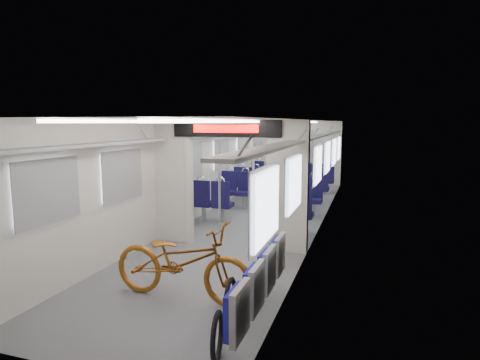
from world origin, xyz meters
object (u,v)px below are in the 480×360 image
at_px(bike_hoop_b, 230,302).
at_px(seat_bay_near_left, 225,193).
at_px(flip_bench, 261,278).
at_px(seat_bay_near_right, 297,201).
at_px(bike_hoop_a, 217,339).
at_px(bike_hoop_c, 259,278).
at_px(seat_bay_far_left, 257,178).
at_px(stanchion_near_left, 219,180).
at_px(bicycle, 182,261).
at_px(seat_bay_far_right, 317,181).
at_px(stanchion_near_right, 253,180).
at_px(stanchion_far_left, 267,163).
at_px(stanchion_far_right, 282,165).

relative_size(bike_hoop_b, seat_bay_near_left, 0.26).
distance_m(flip_bench, seat_bay_near_right, 4.71).
relative_size(bike_hoop_a, bike_hoop_c, 0.93).
height_order(bike_hoop_b, seat_bay_far_left, seat_bay_far_left).
distance_m(seat_bay_near_left, stanchion_near_left, 2.20).
relative_size(flip_bench, bike_hoop_c, 3.97).
height_order(bicycle, seat_bay_far_right, seat_bay_far_right).
bearing_deg(bike_hoop_c, stanchion_near_right, 107.86).
relative_size(bike_hoop_a, stanchion_near_left, 0.21).
bearing_deg(stanchion_near_right, seat_bay_near_left, 124.73).
relative_size(stanchion_far_left, stanchion_far_right, 1.00).
bearing_deg(seat_bay_near_right, bicycle, -99.65).
distance_m(bike_hoop_c, seat_bay_near_right, 3.89).
bearing_deg(bike_hoop_c, bike_hoop_a, -89.92).
bearing_deg(bike_hoop_a, stanchion_near_left, 110.46).
bearing_deg(bike_hoop_b, stanchion_far_right, 96.75).
relative_size(seat_bay_near_left, stanchion_near_right, 0.86).
distance_m(bicycle, seat_bay_near_left, 4.86).
distance_m(flip_bench, bike_hoop_b, 0.51).
bearing_deg(stanchion_near_right, stanchion_far_left, 99.45).
bearing_deg(stanchion_near_right, stanchion_near_left, -157.76).
distance_m(flip_bench, bike_hoop_a, 0.83).
xyz_separation_m(seat_bay_far_left, stanchion_far_left, (0.68, -1.43, 0.62)).
relative_size(stanchion_near_left, stanchion_far_right, 1.00).
height_order(bike_hoop_c, seat_bay_far_right, seat_bay_far_right).
bearing_deg(seat_bay_far_left, bike_hoop_c, -74.23).
height_order(flip_bench, bike_hoop_b, flip_bench).
bearing_deg(bike_hoop_b, seat_bay_near_right, 90.56).
bearing_deg(stanchion_near_left, seat_bay_near_right, 51.85).
height_order(seat_bay_far_left, stanchion_near_left, stanchion_near_left).
xyz_separation_m(seat_bay_near_right, seat_bay_far_left, (-1.87, 3.37, -0.00)).
bearing_deg(stanchion_far_left, seat_bay_far_left, 115.54).
relative_size(flip_bench, stanchion_far_left, 0.91).
xyz_separation_m(bike_hoop_b, stanchion_far_left, (-1.23, 6.59, 0.92)).
distance_m(bicycle, seat_bay_far_left, 7.75).
bearing_deg(bike_hoop_a, flip_bench, 71.31).
relative_size(flip_bench, bike_hoop_b, 4.06).
bearing_deg(bike_hoop_c, seat_bay_far_left, 105.77).
distance_m(flip_bench, bike_hoop_c, 0.92).
bearing_deg(stanchion_near_right, bike_hoop_b, -78.30).
bearing_deg(seat_bay_far_right, bike_hoop_c, -88.60).
bearing_deg(seat_bay_far_right, bike_hoop_a, -88.83).
xyz_separation_m(bike_hoop_b, seat_bay_near_right, (-0.05, 4.65, 0.30)).
xyz_separation_m(bicycle, bike_hoop_b, (0.78, -0.36, -0.28)).
distance_m(stanchion_near_left, stanchion_far_left, 3.53).
bearing_deg(flip_bench, stanchion_near_left, 118.18).
height_order(seat_bay_far_left, stanchion_far_right, stanchion_far_right).
bearing_deg(bike_hoop_b, seat_bay_near_left, 110.64).
relative_size(flip_bench, seat_bay_near_right, 1.04).
bearing_deg(bike_hoop_b, bike_hoop_a, -80.03).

